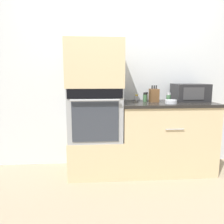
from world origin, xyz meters
TOP-DOWN VIEW (x-y plane):
  - ground_plane at (0.00, 0.00)m, footprint 12.00×12.00m
  - wall_back at (0.00, 0.63)m, footprint 8.00×0.05m
  - oven_cabinet_base at (-0.34, 0.30)m, footprint 0.67×0.60m
  - wall_oven at (-0.34, 0.30)m, footprint 0.65×0.64m
  - oven_cabinet_upper at (-0.34, 0.30)m, footprint 0.67×0.60m
  - counter_unit at (0.59, 0.30)m, footprint 1.20×0.63m
  - microwave at (0.92, 0.39)m, footprint 0.43×0.35m
  - knife_block at (0.43, 0.36)m, footprint 0.11×0.14m
  - bowl at (0.59, 0.15)m, footprint 0.14×0.14m
  - condiment_jar_near at (0.32, 0.39)m, footprint 0.05×0.05m
  - condiment_jar_mid at (0.61, 0.31)m, footprint 0.06×0.06m
  - condiment_jar_far at (0.23, 0.53)m, footprint 0.04×0.04m
  - condiment_jar_back at (0.35, 0.46)m, footprint 0.05×0.05m

SIDE VIEW (x-z plane):
  - ground_plane at x=0.00m, z-range 0.00..0.00m
  - oven_cabinet_base at x=-0.34m, z-range 0.00..0.47m
  - counter_unit at x=0.59m, z-range 0.00..0.92m
  - wall_oven at x=-0.34m, z-range 0.47..1.11m
  - bowl at x=0.59m, z-range 0.92..0.96m
  - condiment_jar_far at x=0.23m, z-range 0.92..1.00m
  - condiment_jar_back at x=0.35m, z-range 0.92..1.03m
  - condiment_jar_near at x=0.32m, z-range 0.92..1.03m
  - condiment_jar_mid at x=0.61m, z-range 0.92..1.04m
  - knife_block at x=0.43m, z-range 0.90..1.11m
  - microwave at x=0.92m, z-range 0.92..1.15m
  - wall_back at x=0.00m, z-range 0.00..2.50m
  - oven_cabinet_upper at x=-0.34m, z-range 1.11..1.67m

